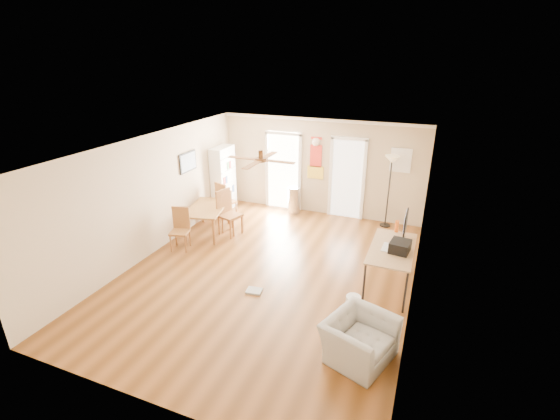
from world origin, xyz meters
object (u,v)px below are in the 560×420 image
at_px(printer, 400,246).
at_px(wastebasket_a, 353,304).
at_px(dining_table, 208,220).
at_px(dining_chair_right_a, 232,214).
at_px(dining_chair_far, 227,200).
at_px(dining_chair_near, 179,230).
at_px(trash_can, 294,200).
at_px(torchiere_lamp, 389,192).
at_px(armchair, 359,339).
at_px(bookshelf, 223,179).
at_px(dining_chair_right_b, 230,213).
at_px(computer_desk, 390,267).

height_order(printer, wastebasket_a, printer).
bearing_deg(wastebasket_a, dining_table, 155.45).
bearing_deg(dining_chair_right_a, dining_chair_far, 49.40).
height_order(dining_chair_near, trash_can, dining_chair_near).
bearing_deg(torchiere_lamp, trash_can, -179.36).
relative_size(dining_table, trash_can, 1.85).
height_order(trash_can, armchair, trash_can).
height_order(dining_chair_right_a, dining_chair_near, dining_chair_right_a).
bearing_deg(bookshelf, dining_chair_far, -59.47).
bearing_deg(dining_chair_right_a, dining_table, 126.54).
height_order(dining_chair_right_b, trash_can, dining_chair_right_b).
bearing_deg(armchair, torchiere_lamp, 22.79).
xyz_separation_m(dining_table, trash_can, (1.53, 2.03, 0.03)).
xyz_separation_m(trash_can, wastebasket_a, (2.47, -3.85, -0.22)).
distance_m(printer, armchair, 2.08).
bearing_deg(dining_chair_right_a, dining_chair_near, 163.89).
bearing_deg(dining_table, dining_chair_far, 92.31).
bearing_deg(dining_chair_right_b, dining_chair_right_a, 16.01).
relative_size(dining_chair_far, trash_can, 1.35).
relative_size(dining_chair_right_b, dining_chair_far, 1.11).
xyz_separation_m(dining_chair_right_b, dining_chair_near, (-0.67, -1.12, -0.07)).
bearing_deg(dining_chair_near, torchiere_lamp, 20.07).
bearing_deg(dining_chair_right_b, dining_chair_far, 49.44).
xyz_separation_m(printer, armchair, (-0.30, -1.97, -0.61)).
xyz_separation_m(dining_chair_right_a, computer_desk, (3.91, -1.06, -0.08)).
xyz_separation_m(dining_chair_near, dining_chair_far, (0.08, 2.02, 0.02)).
height_order(dining_chair_right_b, dining_chair_near, dining_chair_right_b).
xyz_separation_m(dining_chair_near, printer, (4.72, 0.07, 0.45)).
xyz_separation_m(trash_can, torchiere_lamp, (2.49, 0.03, 0.56)).
relative_size(bookshelf, dining_table, 1.32).
bearing_deg(armchair, dining_chair_far, 67.41).
bearing_deg(dining_chair_right_b, torchiere_lamp, -45.02).
bearing_deg(dining_chair_right_b, wastebasket_a, -103.63).
height_order(dining_chair_right_b, computer_desk, dining_chair_right_b).
height_order(computer_desk, armchair, computer_desk).
xyz_separation_m(bookshelf, dining_chair_right_a, (0.95, -1.29, -0.40)).
distance_m(bookshelf, armchair, 6.48).
height_order(dining_chair_near, armchair, dining_chair_near).
bearing_deg(trash_can, bookshelf, -165.72).
distance_m(dining_chair_right_a, torchiere_lamp, 3.93).
distance_m(bookshelf, dining_chair_right_a, 1.65).
relative_size(dining_chair_right_a, trash_can, 1.36).
distance_m(dining_table, computer_desk, 4.54).
relative_size(dining_chair_near, torchiere_lamp, 0.52).
xyz_separation_m(dining_chair_right_a, dining_chair_right_b, (0.00, -0.11, 0.05)).
distance_m(dining_chair_right_b, dining_chair_near, 1.31).
relative_size(dining_chair_right_b, trash_can, 1.50).
bearing_deg(dining_chair_far, dining_chair_right_b, 142.05).
height_order(dining_chair_near, torchiere_lamp, torchiere_lamp).
relative_size(dining_chair_far, computer_desk, 0.64).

